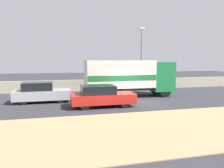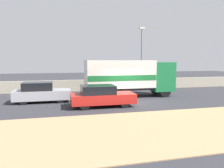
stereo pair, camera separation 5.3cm
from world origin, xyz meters
TOP-DOWN VIEW (x-y plane):
  - ground_plane at (0.00, 0.00)m, footprint 80.00×80.00m
  - dirt_shoulder_foreground at (0.00, -6.44)m, footprint 60.00×6.30m
  - stone_wall_backdrop at (0.00, 7.12)m, footprint 60.00×0.35m
  - street_lamp at (3.60, 6.49)m, footprint 0.56×0.28m
  - box_truck at (0.79, 2.44)m, footprint 7.77×2.37m
  - car_hatchback at (-2.29, -1.01)m, footprint 4.40×1.84m
  - car_sedan_second at (-6.46, 1.67)m, footprint 4.23×1.71m

SIDE VIEW (x-z plane):
  - ground_plane at x=0.00m, z-range 0.00..0.00m
  - dirt_shoulder_foreground at x=0.00m, z-range 0.00..0.04m
  - stone_wall_backdrop at x=0.00m, z-range 0.00..1.16m
  - car_hatchback at x=-2.29m, z-range 0.00..1.50m
  - car_sedan_second at x=-6.46m, z-range -0.02..1.54m
  - box_truck at x=0.79m, z-range 0.25..3.45m
  - street_lamp at x=3.60m, z-range 0.55..7.24m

